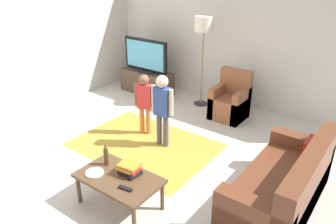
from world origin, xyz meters
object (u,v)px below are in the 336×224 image
tv_stand (147,82)px  plate (95,173)px  bottle (106,156)px  tv_remote (125,188)px  couch (286,188)px  child_center (162,105)px  child_near_tv (144,99)px  armchair (231,102)px  coffee_table (119,180)px  floor_lamp (204,29)px  tv (146,56)px  book_stack (129,168)px

tv_stand → plate: tv_stand is taller
bottle → tv_remote: size_ratio=1.65×
tv_stand → tv_remote: 4.00m
couch → child_center: bearing=171.0°
child_near_tv → armchair: bearing=59.0°
coffee_table → plate: 0.31m
tv_remote → bottle: bearing=148.1°
bottle → couch: bearing=28.4°
child_near_tv → plate: (0.67, -1.72, -0.21)m
floor_lamp → tv_remote: bearing=-72.5°
child_near_tv → coffee_table: size_ratio=1.06×
tv → child_near_tv: tv is taller
tv_remote → child_center: bearing=104.6°
tv → book_stack: (2.20, -2.95, -0.36)m
tv_stand → child_near_tv: child_near_tv is taller
tv → coffee_table: bearing=-55.0°
tv → floor_lamp: size_ratio=0.62×
bottle → tv_remote: bearing=-22.9°
floor_lamp → bottle: 3.35m
child_center → bottle: size_ratio=4.19×
book_stack → plate: size_ratio=1.26×
child_near_tv → child_center: child_center is taller
coffee_table → tv_remote: (0.22, -0.12, 0.06)m
armchair → plate: (-0.20, -3.18, 0.13)m
floor_lamp → plate: floor_lamp is taller
bottle → coffee_table: bearing=-18.4°
armchair → coffee_table: (0.08, -3.06, 0.07)m
child_near_tv → child_center: size_ratio=0.90×
child_near_tv → coffee_table: child_near_tv is taller
tv → plate: (1.87, -3.20, -0.42)m
armchair → tv_remote: bearing=-84.6°
floor_lamp → coffee_table: size_ratio=1.78×
tv_remote → plate: plate is taller
tv → bottle: size_ratio=3.91×
book_stack → child_near_tv: bearing=124.3°
child_center → tv_remote: bearing=-66.4°
coffee_table → child_center: bearing=107.9°
couch → plate: 2.27m
child_near_tv → plate: 1.86m
child_center → coffee_table: 1.57m
floor_lamp → child_near_tv: floor_lamp is taller
book_stack → bottle: (-0.35, -0.03, 0.05)m
tv → bottle: tv is taller
book_stack → tv: bearing=126.8°
child_near_tv → tv_remote: 2.10m
tv → couch: (3.76, -1.94, -0.56)m
armchair → tv_remote: 3.19m
tv → bottle: 3.52m
tv_stand → couch: size_ratio=0.67×
floor_lamp → child_center: size_ratio=1.51×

